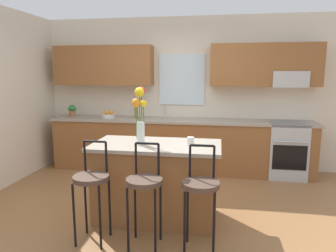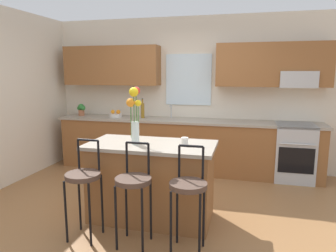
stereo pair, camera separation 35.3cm
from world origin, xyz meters
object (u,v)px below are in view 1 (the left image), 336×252
(kitchen_island, at_px, (157,181))
(fruit_bowl_oranges, at_px, (108,115))
(bar_stool_middle, at_px, (144,186))
(potted_plant_small, at_px, (72,110))
(bar_stool_near, at_px, (92,182))
(bar_stool_far, at_px, (201,189))
(oven_range, at_px, (286,149))
(flower_vase, at_px, (140,111))
(mug_ceramic, at_px, (190,141))
(bottle_olive_oil, at_px, (136,110))

(kitchen_island, bearing_deg, fruit_bowl_oranges, 123.94)
(bar_stool_middle, distance_m, potted_plant_small, 3.20)
(bar_stool_near, relative_size, potted_plant_small, 4.60)
(bar_stool_far, bearing_deg, oven_range, 62.59)
(flower_vase, height_order, mug_ceramic, flower_vase)
(bar_stool_near, relative_size, bar_stool_middle, 1.00)
(fruit_bowl_oranges, distance_m, potted_plant_small, 0.70)
(oven_range, bearing_deg, flower_vase, -135.85)
(bar_stool_far, height_order, bottle_olive_oil, bottle_olive_oil)
(bar_stool_middle, bearing_deg, bottle_olive_oil, 106.78)
(bar_stool_far, xyz_separation_m, mug_ceramic, (-0.16, 0.60, 0.33))
(bar_stool_middle, distance_m, bar_stool_far, 0.55)
(flower_vase, distance_m, fruit_bowl_oranges, 2.28)
(oven_range, xyz_separation_m, flower_vase, (-2.00, -1.94, 0.84))
(oven_range, distance_m, bottle_olive_oil, 2.64)
(potted_plant_small, bearing_deg, mug_ceramic, -38.55)
(bar_stool_near, distance_m, potted_plant_small, 2.89)
(bottle_olive_oil, bearing_deg, bar_stool_near, -85.42)
(flower_vase, bearing_deg, oven_range, 44.15)
(bar_stool_near, xyz_separation_m, mug_ceramic, (0.94, 0.60, 0.33))
(kitchen_island, distance_m, mug_ceramic, 0.64)
(bar_stool_middle, relative_size, fruit_bowl_oranges, 4.34)
(bar_stool_middle, relative_size, bottle_olive_oil, 2.96)
(oven_range, xyz_separation_m, mug_ceramic, (-1.43, -1.86, 0.51))
(bar_stool_far, xyz_separation_m, bottle_olive_oil, (-1.30, 2.48, 0.43))
(flower_vase, xyz_separation_m, mug_ceramic, (0.56, 0.08, -0.34))
(kitchen_island, height_order, flower_vase, flower_vase)
(bar_stool_far, bearing_deg, bar_stool_near, 180.00)
(bar_stool_near, distance_m, bottle_olive_oil, 2.53)
(potted_plant_small, bearing_deg, bar_stool_near, -60.21)
(flower_vase, bearing_deg, fruit_bowl_oranges, 119.30)
(bar_stool_near, relative_size, bar_stool_far, 1.00)
(fruit_bowl_oranges, distance_m, bottle_olive_oil, 0.53)
(bar_stool_near, distance_m, fruit_bowl_oranges, 2.61)
(mug_ceramic, height_order, fruit_bowl_oranges, fruit_bowl_oranges)
(bar_stool_far, height_order, fruit_bowl_oranges, fruit_bowl_oranges)
(flower_vase, bearing_deg, bar_stool_middle, -71.76)
(oven_range, xyz_separation_m, bottle_olive_oil, (-2.57, 0.02, 0.60))
(kitchen_island, xyz_separation_m, flower_vase, (-0.17, -0.07, 0.84))
(bar_stool_far, distance_m, flower_vase, 1.11)
(mug_ceramic, height_order, bottle_olive_oil, bottle_olive_oil)
(mug_ceramic, xyz_separation_m, fruit_bowl_oranges, (-1.67, 1.88, -0.00))
(bar_stool_far, distance_m, potted_plant_small, 3.56)
(flower_vase, bearing_deg, bar_stool_far, -35.82)
(kitchen_island, xyz_separation_m, bar_stool_near, (-0.55, -0.59, 0.17))
(bar_stool_middle, relative_size, potted_plant_small, 4.60)
(bar_stool_far, bearing_deg, fruit_bowl_oranges, 126.28)
(oven_range, bearing_deg, mug_ceramic, -127.61)
(bar_stool_far, xyz_separation_m, fruit_bowl_oranges, (-1.82, 2.48, 0.33))
(mug_ceramic, bearing_deg, bottle_olive_oil, 121.21)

